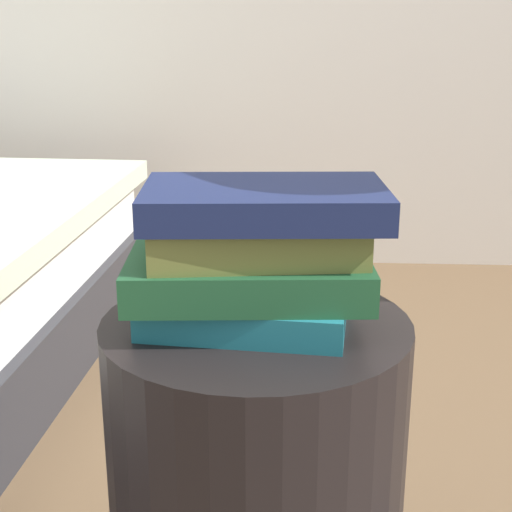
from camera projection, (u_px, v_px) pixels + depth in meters
name	position (u px, v px, depth m)	size (l,w,h in m)	color
side_table	(256.00, 507.00, 1.04)	(0.40, 0.40, 0.56)	black
book_teal	(247.00, 307.00, 0.95)	(0.25, 0.17, 0.04)	#1E727F
book_forest	(248.00, 274.00, 0.94)	(0.30, 0.18, 0.05)	#1E512D
book_olive	(254.00, 237.00, 0.93)	(0.26, 0.15, 0.05)	olive
book_navy	(265.00, 203.00, 0.91)	(0.29, 0.18, 0.04)	#19234C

